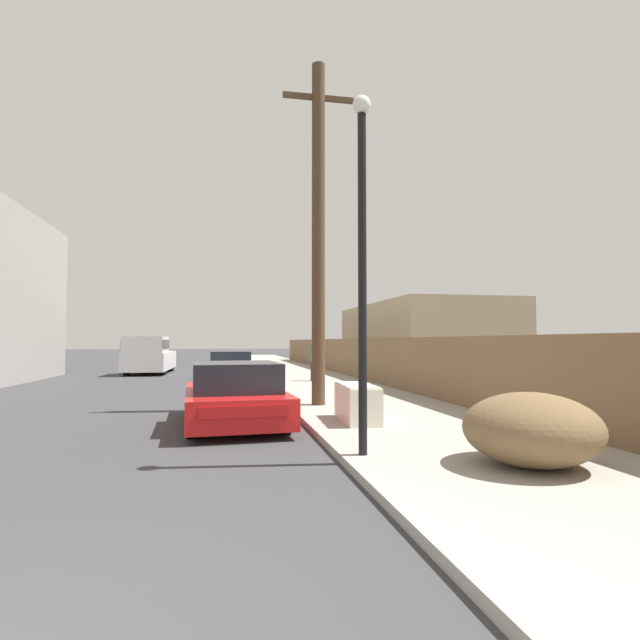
# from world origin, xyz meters

# --- Properties ---
(sidewalk_curb) EXTENTS (4.20, 63.00, 0.12)m
(sidewalk_curb) POSITION_xyz_m (5.30, 23.50, 0.06)
(sidewalk_curb) COLOR #9E998E
(sidewalk_curb) RESTS_ON ground
(discarded_fridge) EXTENTS (0.69, 1.65, 0.73)m
(discarded_fridge) POSITION_xyz_m (4.19, 7.01, 0.47)
(discarded_fridge) COLOR silver
(discarded_fridge) RESTS_ON sidewalk_curb
(parked_sports_car_red) EXTENTS (2.11, 4.16, 1.26)m
(parked_sports_car_red) POSITION_xyz_m (1.85, 7.72, 0.57)
(parked_sports_car_red) COLOR red
(parked_sports_car_red) RESTS_ON ground
(car_parked_mid) EXTENTS (2.09, 4.23, 1.26)m
(car_parked_mid) POSITION_xyz_m (2.01, 18.98, 0.59)
(car_parked_mid) COLOR silver
(car_parked_mid) RESTS_ON ground
(pickup_truck) EXTENTS (2.09, 5.66, 1.90)m
(pickup_truck) POSITION_xyz_m (-2.11, 24.51, 0.94)
(pickup_truck) COLOR silver
(pickup_truck) RESTS_ON ground
(utility_pole) EXTENTS (1.80, 0.33, 8.52)m
(utility_pole) POSITION_xyz_m (3.92, 9.62, 4.47)
(utility_pole) COLOR #4C3826
(utility_pole) RESTS_ON sidewalk_curb
(street_lamp) EXTENTS (0.26, 0.26, 5.01)m
(street_lamp) POSITION_xyz_m (3.50, 4.21, 3.01)
(street_lamp) COLOR black
(street_lamp) RESTS_ON sidewalk_curb
(brush_pile) EXTENTS (1.66, 1.71, 0.91)m
(brush_pile) POSITION_xyz_m (5.40, 3.22, 0.58)
(brush_pile) COLOR brown
(brush_pile) RESTS_ON sidewalk_curb
(wooden_fence) EXTENTS (0.08, 40.06, 1.67)m
(wooden_fence) POSITION_xyz_m (7.25, 19.75, 0.95)
(wooden_fence) COLOR brown
(wooden_fence) RESTS_ON sidewalk_curb
(building_right_house) EXTENTS (6.00, 12.46, 3.71)m
(building_right_house) POSITION_xyz_m (12.48, 23.93, 1.86)
(building_right_house) COLOR tan
(building_right_house) RESTS_ON ground
(pedestrian) EXTENTS (0.34, 0.34, 1.61)m
(pedestrian) POSITION_xyz_m (5.15, 16.89, 0.94)
(pedestrian) COLOR #282D42
(pedestrian) RESTS_ON sidewalk_curb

